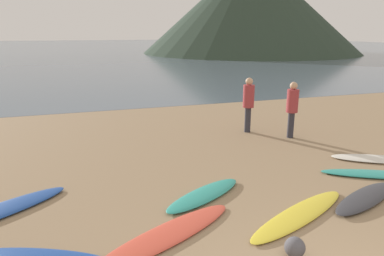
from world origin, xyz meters
name	(u,v)px	position (x,y,z in m)	size (l,w,h in m)	color
ground_plane	(150,123)	(0.00, 10.00, -0.10)	(120.00, 120.00, 0.20)	#997C5B
ocean_water	(89,48)	(0.00, 61.92, 0.00)	(140.00, 100.00, 0.01)	slate
headland_hill	(251,4)	(20.55, 43.38, 6.30)	(28.84, 28.84, 12.60)	#28382B
surfboard_3	(167,235)	(-1.20, 2.74, 0.03)	(2.63, 0.58, 0.06)	#D84C38
surfboard_4	(204,195)	(-0.22, 3.82, 0.05)	(1.91, 0.52, 0.10)	teal
surfboard_5	(300,214)	(1.07, 2.66, 0.03)	(2.58, 0.50, 0.06)	yellow
surfboard_6	(365,198)	(2.55, 2.79, 0.05)	(1.97, 0.50, 0.10)	#333338
surfboard_7	(378,174)	(3.67, 3.61, 0.04)	(2.37, 0.48, 0.08)	teal
surfboard_8	(376,159)	(4.38, 4.39, 0.03)	(2.08, 0.59, 0.07)	silver
person_0	(248,100)	(2.54, 7.59, 0.98)	(0.34, 0.34, 1.66)	#2D2D38
person_1	(292,105)	(3.45, 6.67, 0.95)	(0.33, 0.33, 1.62)	#2D2D38
beach_rock_near	(295,247)	(0.34, 1.72, 0.14)	(0.29, 0.29, 0.29)	#4E4C51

